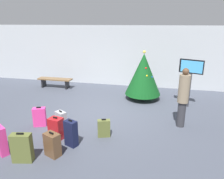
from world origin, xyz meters
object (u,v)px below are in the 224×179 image
suitcase_1 (56,129)px  suitcase_7 (104,128)px  suitcase_6 (0,140)px  traveller_0 (183,96)px  suitcase_3 (52,145)px  suitcase_4 (71,133)px  flight_info_kiosk (191,74)px  suitcase_5 (40,117)px  holiday_tree (143,74)px  suitcase_0 (61,119)px  suitcase_2 (22,148)px  waiting_bench (55,81)px

suitcase_1 → suitcase_7: suitcase_1 is taller
suitcase_6 → traveller_0: bearing=29.3°
suitcase_3 → suitcase_7: suitcase_3 is taller
suitcase_4 → suitcase_7: suitcase_4 is taller
flight_info_kiosk → suitcase_5: (-4.76, -2.77, -0.99)m
flight_info_kiosk → suitcase_5: flight_info_kiosk is taller
traveller_0 → suitcase_3: traveller_0 is taller
suitcase_3 → suitcase_6: suitcase_6 is taller
holiday_tree → suitcase_3: 5.01m
suitcase_1 → suitcase_0: bearing=105.2°
suitcase_2 → suitcase_4: suitcase_4 is taller
suitcase_2 → suitcase_5: 1.84m
suitcase_6 → suitcase_1: bearing=42.3°
suitcase_1 → suitcase_5: bearing=145.0°
holiday_tree → waiting_bench: size_ratio=1.21×
suitcase_0 → suitcase_7: size_ratio=0.99×
waiting_bench → suitcase_4: 5.55m
suitcase_2 → suitcase_6: suitcase_6 is taller
traveller_0 → suitcase_7: bearing=-152.1°
suitcase_2 → suitcase_0: bearing=86.4°
traveller_0 → suitcase_7: (-2.21, -1.17, -0.74)m
traveller_0 → suitcase_6: traveller_0 is taller
suitcase_5 → suitcase_0: bearing=6.3°
suitcase_5 → suitcase_7: suitcase_5 is taller
suitcase_0 → suitcase_2: 1.83m
suitcase_6 → suitcase_4: bearing=24.3°
suitcase_0 → suitcase_1: suitcase_1 is taller
suitcase_3 → holiday_tree: bearing=68.7°
suitcase_0 → suitcase_5: suitcase_5 is taller
suitcase_1 → suitcase_7: 1.34m
holiday_tree → suitcase_3: (-1.80, -4.61, -0.79)m
suitcase_1 → suitcase_2: 1.16m
suitcase_5 → waiting_bench: bearing=110.4°
suitcase_2 → suitcase_4: size_ratio=1.00×
holiday_tree → suitcase_5: holiday_tree is taller
suitcase_2 → flight_info_kiosk: bearing=47.2°
traveller_0 → suitcase_7: traveller_0 is taller
flight_info_kiosk → suitcase_6: bearing=-138.6°
holiday_tree → flight_info_kiosk: holiday_tree is taller
waiting_bench → suitcase_3: size_ratio=2.67×
suitcase_1 → suitcase_7: bearing=18.2°
suitcase_5 → suitcase_7: bearing=-5.3°
suitcase_3 → suitcase_1: bearing=110.3°
holiday_tree → waiting_bench: (-4.41, 0.66, -0.72)m
suitcase_3 → suitcase_7: bearing=49.8°
suitcase_2 → suitcase_3: (0.58, 0.37, -0.06)m
flight_info_kiosk → suitcase_2: size_ratio=2.45×
traveller_0 → suitcase_5: 4.53m
waiting_bench → suitcase_5: size_ratio=2.65×
suitcase_1 → suitcase_6: size_ratio=0.86×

